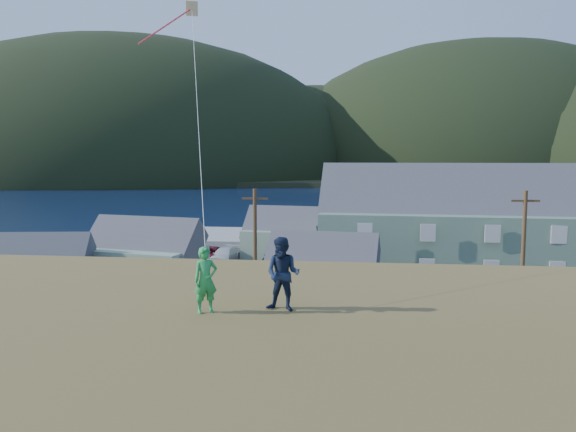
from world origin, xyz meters
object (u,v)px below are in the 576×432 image
object	(u,v)px
wharf	(278,238)
kite_flyer_green	(206,280)
shed_white	(322,272)
shed_palegreen_far	(292,235)
kite_flyer_navy	(283,274)
shed_palegreen_near	(143,256)
shed_teal	(38,269)
lodge	(526,228)

from	to	relation	value
wharf	kite_flyer_green	distance (m)	60.26
shed_white	kite_flyer_green	world-z (taller)	kite_flyer_green
shed_palegreen_far	kite_flyer_green	xyz separation A→B (m)	(3.01, -46.34, 5.34)
kite_flyer_navy	shed_palegreen_near	bearing A→B (deg)	127.87
wharf	shed_teal	size ratio (longest dim) A/B	3.05
shed_palegreen_near	kite_flyer_green	size ratio (longest dim) A/B	6.89
shed_palegreen_near	kite_flyer_green	world-z (taller)	kite_flyer_green
shed_palegreen_far	kite_flyer_navy	bearing A→B (deg)	-73.92
wharf	kite_flyer_navy	world-z (taller)	kite_flyer_navy
shed_white	shed_palegreen_far	distance (m)	18.95
shed_teal	kite_flyer_green	xyz separation A→B (m)	(20.82, -27.56, 5.69)
wharf	shed_white	size ratio (longest dim) A/B	2.95
lodge	shed_palegreen_far	bearing A→B (deg)	161.79
wharf	shed_teal	bearing A→B (deg)	-114.45
shed_teal	shed_palegreen_far	distance (m)	25.89
wharf	lodge	distance (m)	33.17
shed_teal	kite_flyer_green	bearing A→B (deg)	-62.09
shed_palegreen_near	shed_white	world-z (taller)	shed_palegreen_near
shed_palegreen_near	shed_white	bearing A→B (deg)	-2.68
shed_white	kite_flyer_navy	xyz separation A→B (m)	(0.60, -27.46, 5.59)
shed_palegreen_far	kite_flyer_green	bearing A→B (deg)	-76.18
lodge	kite_flyer_navy	xyz separation A→B (m)	(-16.60, -37.37, 3.27)
shed_palegreen_near	shed_palegreen_far	xyz separation A→B (m)	(11.06, 14.40, -0.04)
lodge	kite_flyer_green	distance (m)	42.13
shed_white	kite_flyer_green	xyz separation A→B (m)	(-1.20, -27.86, 5.48)
shed_teal	shed_palegreen_far	bearing A→B (deg)	37.35
kite_flyer_navy	lodge	bearing A→B (deg)	77.21
shed_palegreen_far	kite_flyer_navy	world-z (taller)	kite_flyer_navy
shed_teal	kite_flyer_navy	size ratio (longest dim) A/B	4.78
lodge	shed_white	world-z (taller)	lodge
shed_palegreen_far	kite_flyer_green	distance (m)	46.75
shed_palegreen_far	kite_flyer_navy	size ratio (longest dim) A/B	6.23
kite_flyer_green	kite_flyer_navy	world-z (taller)	kite_flyer_navy
shed_teal	kite_flyer_green	world-z (taller)	kite_flyer_green
shed_white	kite_flyer_green	size ratio (longest dim) A/B	5.59
shed_white	wharf	bearing A→B (deg)	111.24
shed_teal	shed_palegreen_far	world-z (taller)	shed_palegreen_far
shed_palegreen_near	wharf	bearing A→B (deg)	86.55
wharf	shed_palegreen_far	size ratio (longest dim) A/B	2.34
shed_teal	kite_flyer_navy	world-z (taller)	kite_flyer_navy
wharf	shed_white	bearing A→B (deg)	-76.62
wharf	kite_flyer_green	size ratio (longest dim) A/B	16.48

